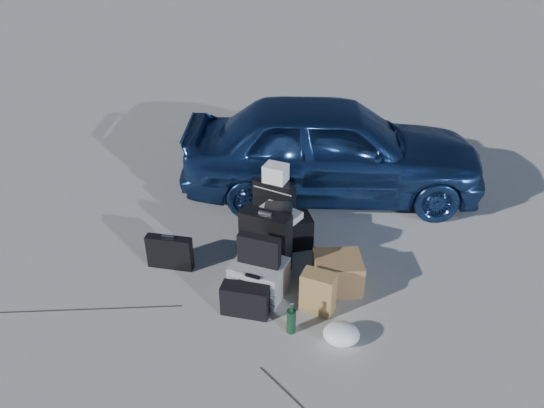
# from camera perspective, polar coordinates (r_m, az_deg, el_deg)

# --- Properties ---
(ground) EXTENTS (60.00, 60.00, 0.00)m
(ground) POSITION_cam_1_polar(r_m,az_deg,el_deg) (5.03, -1.61, -10.51)
(ground) COLOR #9FA09C
(ground) RESTS_ON ground
(car) EXTENTS (3.82, 2.21, 1.22)m
(car) POSITION_cam_1_polar(r_m,az_deg,el_deg) (6.47, 6.50, 6.07)
(car) COLOR navy
(car) RESTS_ON ground
(pelican_case) EXTENTS (0.53, 0.46, 0.35)m
(pelican_case) POSITION_cam_1_polar(r_m,az_deg,el_deg) (5.03, -1.38, -7.94)
(pelican_case) COLOR #9FA1A4
(pelican_case) RESTS_ON ground
(laptop_bag) EXTENTS (0.40, 0.13, 0.30)m
(laptop_bag) POSITION_cam_1_polar(r_m,az_deg,el_deg) (4.83, -1.41, -5.00)
(laptop_bag) COLOR black
(laptop_bag) RESTS_ON pelican_case
(briefcase) EXTENTS (0.47, 0.13, 0.36)m
(briefcase) POSITION_cam_1_polar(r_m,az_deg,el_deg) (5.43, -10.94, -5.13)
(briefcase) COLOR black
(briefcase) RESTS_ON ground
(suitcase_left) EXTENTS (0.53, 0.27, 0.65)m
(suitcase_left) POSITION_cam_1_polar(r_m,az_deg,el_deg) (5.23, -0.70, -4.10)
(suitcase_left) COLOR black
(suitcase_left) RESTS_ON ground
(suitcase_right) EXTENTS (0.49, 0.27, 0.56)m
(suitcase_right) POSITION_cam_1_polar(r_m,az_deg,el_deg) (5.93, 0.25, 0.07)
(suitcase_right) COLOR black
(suitcase_right) RESTS_ON ground
(white_carton) EXTENTS (0.27, 0.23, 0.20)m
(white_carton) POSITION_cam_1_polar(r_m,az_deg,el_deg) (5.75, 0.40, 3.33)
(white_carton) COLOR silver
(white_carton) RESTS_ON suitcase_right
(duffel_bag) EXTENTS (0.76, 0.59, 0.35)m
(duffel_bag) POSITION_cam_1_polar(r_m,az_deg,el_deg) (5.62, 0.68, -3.10)
(duffel_bag) COLOR black
(duffel_bag) RESTS_ON ground
(flat_box_white) EXTENTS (0.53, 0.47, 0.08)m
(flat_box_white) POSITION_cam_1_polar(r_m,az_deg,el_deg) (5.51, 0.56, -1.22)
(flat_box_white) COLOR silver
(flat_box_white) RESTS_ON duffel_bag
(flat_box_black) EXTENTS (0.32, 0.25, 0.06)m
(flat_box_black) POSITION_cam_1_polar(r_m,az_deg,el_deg) (5.49, 0.69, -0.52)
(flat_box_black) COLOR black
(flat_box_black) RESTS_ON flat_box_white
(kraft_bag) EXTENTS (0.32, 0.22, 0.40)m
(kraft_bag) POSITION_cam_1_polar(r_m,az_deg,el_deg) (4.85, 4.98, -9.42)
(kraft_bag) COLOR olive
(kraft_bag) RESTS_ON ground
(cardboard_box) EXTENTS (0.54, 0.51, 0.33)m
(cardboard_box) POSITION_cam_1_polar(r_m,az_deg,el_deg) (5.13, 7.04, -7.38)
(cardboard_box) COLOR #996E43
(cardboard_box) RESTS_ON ground
(plastic_bag) EXTENTS (0.35, 0.32, 0.17)m
(plastic_bag) POSITION_cam_1_polar(r_m,az_deg,el_deg) (4.65, 7.46, -13.70)
(plastic_bag) COLOR white
(plastic_bag) RESTS_ON ground
(messenger_bag) EXTENTS (0.44, 0.18, 0.30)m
(messenger_bag) POSITION_cam_1_polar(r_m,az_deg,el_deg) (4.83, -2.90, -10.30)
(messenger_bag) COLOR black
(messenger_bag) RESTS_ON ground
(green_bottle) EXTENTS (0.11, 0.11, 0.32)m
(green_bottle) POSITION_cam_1_polar(r_m,az_deg,el_deg) (4.65, 2.09, -12.12)
(green_bottle) COLOR #11311D
(green_bottle) RESTS_ON ground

